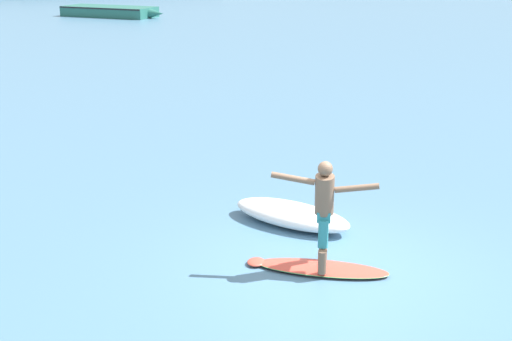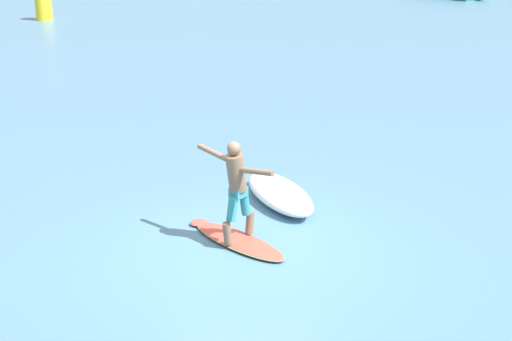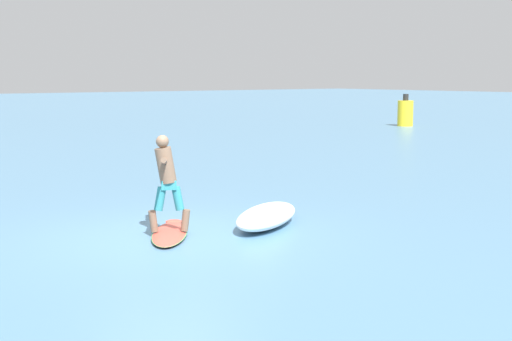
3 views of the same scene
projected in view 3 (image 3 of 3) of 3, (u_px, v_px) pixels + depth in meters
name	position (u px, v px, depth m)	size (l,w,h in m)	color
ground_plane	(169.00, 238.00, 12.22)	(200.00, 200.00, 0.00)	teal
surfboard	(170.00, 233.00, 12.37)	(2.04, 1.65, 0.22)	#DC4E3D
surfer	(166.00, 176.00, 12.19)	(1.41, 0.85, 1.68)	brown
channel_marker_buoy	(405.00, 113.00, 39.05)	(0.85, 0.85, 1.76)	yellow
wave_foam_at_tail	(267.00, 216.00, 13.14)	(1.95, 2.36, 0.38)	white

